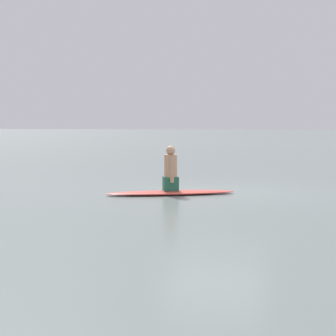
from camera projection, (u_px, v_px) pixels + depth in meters
name	position (u px, v px, depth m)	size (l,w,h in m)	color
ground_plane	(215.00, 192.00, 13.92)	(400.00, 400.00, 0.00)	slate
surfboard	(171.00, 193.00, 13.44)	(3.05, 0.65, 0.10)	#D84C3F
person_paddler	(171.00, 170.00, 13.40)	(0.44, 0.44, 1.05)	#26664C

